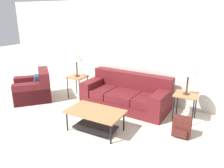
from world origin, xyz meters
TOP-DOWN VIEW (x-y plane):
  - wall_back at (0.00, 4.11)m, footprint 8.68×0.06m
  - couch at (-0.00, 3.54)m, footprint 2.19×1.07m
  - armchair at (-2.42, 2.79)m, footprint 1.32×1.32m
  - coffee_table at (-0.03, 2.15)m, footprint 1.12×0.66m
  - side_table_left at (-1.45, 3.47)m, footprint 0.48×0.47m
  - side_table_right at (1.45, 3.47)m, footprint 0.48×0.47m
  - table_lamp_left at (-1.45, 3.47)m, footprint 0.36×0.36m
  - table_lamp_right at (1.45, 3.47)m, footprint 0.36×0.36m
  - backpack at (1.54, 2.75)m, footprint 0.33×0.26m

SIDE VIEW (x-z plane):
  - backpack at x=1.54m, z-range -0.01..0.39m
  - armchair at x=-2.42m, z-range -0.11..0.69m
  - couch at x=0.00m, z-range -0.12..0.70m
  - coffee_table at x=-0.03m, z-range 0.10..0.54m
  - side_table_left at x=-1.45m, z-range 0.23..0.85m
  - side_table_right at x=1.45m, z-range 0.23..0.85m
  - table_lamp_left at x=-1.45m, z-range 0.82..1.47m
  - table_lamp_right at x=1.45m, z-range 0.82..1.47m
  - wall_back at x=0.00m, z-range 0.00..2.60m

